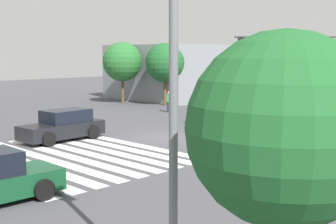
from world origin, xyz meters
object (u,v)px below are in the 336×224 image
object	(u,v)px
car_2	(221,111)
tree_corner_a	(122,62)
traffic_signal_mast	(313,59)
street_light_pole_a	(173,54)
tree_corner_b	(284,130)
tree_corner_c	(165,63)
car_0	(308,108)
car_3	(63,126)
pedestrian	(169,101)

from	to	relation	value
car_2	tree_corner_a	distance (m)	14.13
traffic_signal_mast	tree_corner_a	bearing A→B (deg)	-55.61
street_light_pole_a	tree_corner_b	world-z (taller)	street_light_pole_a
car_2	tree_corner_b	xyz separation A→B (m)	(15.69, -18.50, 2.78)
street_light_pole_a	tree_corner_c	size ratio (longest dim) A/B	1.40
traffic_signal_mast	tree_corner_b	world-z (taller)	traffic_signal_mast
car_0	tree_corner_b	world-z (taller)	tree_corner_b
street_light_pole_a	car_2	bearing A→B (deg)	126.15
traffic_signal_mast	tree_corner_c	distance (m)	17.41
car_2	tree_corner_a	xyz separation A→B (m)	(-13.52, 2.78, 3.01)
car_3	street_light_pole_a	world-z (taller)	street_light_pole_a
traffic_signal_mast	car_2	size ratio (longest dim) A/B	1.35
car_3	tree_corner_b	distance (m)	19.28
tree_corner_a	tree_corner_b	xyz separation A→B (m)	(29.21, -21.29, -0.22)
car_3	tree_corner_a	distance (m)	18.28
car_3	tree_corner_a	world-z (taller)	tree_corner_a
car_0	tree_corner_b	xyz separation A→B (m)	(12.29, -23.84, 2.74)
car_3	car_2	bearing A→B (deg)	167.60
street_light_pole_a	tree_corner_b	bearing A→B (deg)	-2.18
car_2	traffic_signal_mast	bearing A→B (deg)	84.80
car_0	tree_corner_c	distance (m)	13.35
traffic_signal_mast	street_light_pole_a	world-z (taller)	street_light_pole_a
car_3	tree_corner_b	size ratio (longest dim) A/B	0.93
pedestrian	tree_corner_b	xyz separation A→B (m)	(21.67, -19.61, 2.63)
car_0	pedestrian	bearing A→B (deg)	116.61
car_3	pedestrian	distance (m)	12.75
car_0	tree_corner_c	world-z (taller)	tree_corner_c
pedestrian	street_light_pole_a	size ratio (longest dim) A/B	0.21
car_2	tree_corner_c	world-z (taller)	tree_corner_c
tree_corner_c	car_2	bearing A→B (deg)	-24.02
car_3	tree_corner_a	xyz separation A→B (m)	(-11.69, 13.74, 2.98)
traffic_signal_mast	car_0	bearing A→B (deg)	-105.75
traffic_signal_mast	pedestrian	size ratio (longest dim) A/B	3.55
traffic_signal_mast	tree_corner_b	bearing A→B (deg)	71.54
car_0	street_light_pole_a	xyz separation A→B (m)	(10.06, -23.75, 3.78)
car_2	tree_corner_a	world-z (taller)	tree_corner_a
car_0	tree_corner_c	bearing A→B (deg)	96.98
car_3	tree_corner_c	distance (m)	17.34
pedestrian	tree_corner_a	world-z (taller)	tree_corner_a
tree_corner_b	car_0	bearing A→B (deg)	117.28
car_3	street_light_pole_a	distance (m)	17.43
car_3	car_0	bearing A→B (deg)	159.29
traffic_signal_mast	car_2	bearing A→B (deg)	-53.61
traffic_signal_mast	pedestrian	distance (m)	13.56
tree_corner_b	street_light_pole_a	bearing A→B (deg)	177.82
car_2	tree_corner_a	size ratio (longest dim) A/B	0.76
tree_corner_b	traffic_signal_mast	bearing A→B (deg)	116.54
tree_corner_a	car_2	bearing A→B (deg)	-11.64
traffic_signal_mast	car_2	world-z (taller)	traffic_signal_mast
car_0	car_3	distance (m)	17.11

